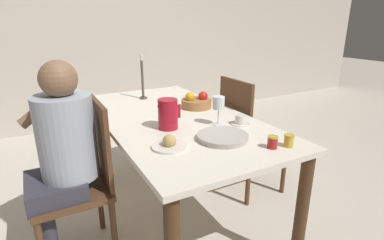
# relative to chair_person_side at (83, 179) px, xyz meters

# --- Properties ---
(ground_plane) EXTENTS (20.00, 20.00, 0.00)m
(ground_plane) POSITION_rel_chair_person_side_xyz_m (0.64, 0.11, -0.51)
(ground_plane) COLOR beige
(wall_back) EXTENTS (10.00, 0.06, 2.60)m
(wall_back) POSITION_rel_chair_person_side_xyz_m (0.64, 2.46, 0.79)
(wall_back) COLOR beige
(wall_back) RESTS_ON ground_plane
(dining_table) EXTENTS (0.91, 1.74, 0.76)m
(dining_table) POSITION_rel_chair_person_side_xyz_m (0.64, 0.11, 0.15)
(dining_table) COLOR silver
(dining_table) RESTS_ON ground_plane
(chair_person_side) EXTENTS (0.42, 0.42, 0.96)m
(chair_person_side) POSITION_rel_chair_person_side_xyz_m (0.00, 0.00, 0.00)
(chair_person_side) COLOR #51331E
(chair_person_side) RESTS_ON ground_plane
(chair_opposite) EXTENTS (0.42, 0.42, 0.96)m
(chair_opposite) POSITION_rel_chair_person_side_xyz_m (1.27, 0.11, 0.00)
(chair_opposite) COLOR #51331E
(chair_opposite) RESTS_ON ground_plane
(person_seated) EXTENTS (0.39, 0.41, 1.19)m
(person_seated) POSITION_rel_chair_person_side_xyz_m (-0.09, -0.01, 0.20)
(person_seated) COLOR #33333D
(person_seated) RESTS_ON ground_plane
(red_pitcher) EXTENTS (0.14, 0.12, 0.18)m
(red_pitcher) POSITION_rel_chair_person_side_xyz_m (0.51, -0.09, 0.34)
(red_pitcher) COLOR #A31423
(red_pitcher) RESTS_ON dining_table
(wine_glass_water) EXTENTS (0.07, 0.07, 0.18)m
(wine_glass_water) POSITION_rel_chair_person_side_xyz_m (0.81, -0.17, 0.38)
(wine_glass_water) COLOR white
(wine_glass_water) RESTS_ON dining_table
(teacup_near_person) EXTENTS (0.12, 0.12, 0.06)m
(teacup_near_person) POSITION_rel_chair_person_side_xyz_m (0.93, -0.23, 0.28)
(teacup_near_person) COLOR silver
(teacup_near_person) RESTS_ON dining_table
(serving_tray) EXTENTS (0.28, 0.28, 0.03)m
(serving_tray) POSITION_rel_chair_person_side_xyz_m (0.69, -0.39, 0.26)
(serving_tray) COLOR #B7B2A8
(serving_tray) RESTS_ON dining_table
(bread_plate) EXTENTS (0.19, 0.19, 0.07)m
(bread_plate) POSITION_rel_chair_person_side_xyz_m (0.39, -0.35, 0.27)
(bread_plate) COLOR silver
(bread_plate) RESTS_ON dining_table
(jam_jar_amber) EXTENTS (0.05, 0.05, 0.06)m
(jam_jar_amber) POSITION_rel_chair_person_side_xyz_m (0.85, -0.61, 0.29)
(jam_jar_amber) COLOR #A81E1E
(jam_jar_amber) RESTS_ON dining_table
(jam_jar_red) EXTENTS (0.05, 0.05, 0.06)m
(jam_jar_red) POSITION_rel_chair_person_side_xyz_m (0.94, -0.63, 0.29)
(jam_jar_red) COLOR gold
(jam_jar_red) RESTS_ON dining_table
(fruit_bowl) EXTENTS (0.22, 0.22, 0.12)m
(fruit_bowl) POSITION_rel_chair_person_side_xyz_m (0.88, 0.23, 0.29)
(fruit_bowl) COLOR #9E6B3D
(fruit_bowl) RESTS_ON dining_table
(candlestick_tall) EXTENTS (0.06, 0.06, 0.37)m
(candlestick_tall) POSITION_rel_chair_person_side_xyz_m (0.62, 0.67, 0.40)
(candlestick_tall) COLOR #4C4238
(candlestick_tall) RESTS_ON dining_table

